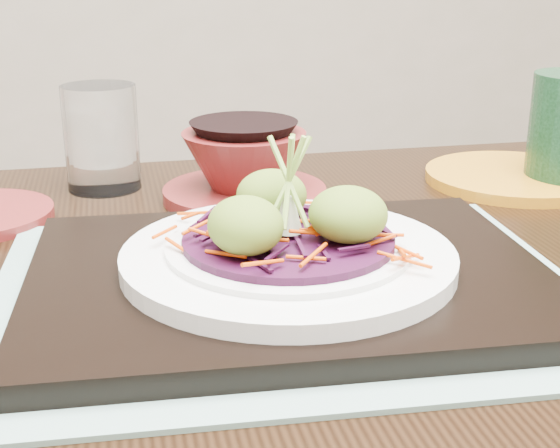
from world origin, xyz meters
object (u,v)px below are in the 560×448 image
object	(u,v)px
white_plate	(288,256)
water_glass	(102,138)
serving_tray	(288,277)
yellow_plate	(514,177)
terracotta_bowl_set	(244,170)
dining_table	(313,375)

from	to	relation	value
white_plate	water_glass	size ratio (longest dim) A/B	2.22
water_glass	serving_tray	bearing A→B (deg)	-72.52
serving_tray	yellow_plate	distance (m)	0.40
terracotta_bowl_set	water_glass	bearing A→B (deg)	147.33
serving_tray	water_glass	bearing A→B (deg)	116.49
dining_table	water_glass	size ratio (longest dim) A/B	10.80
water_glass	yellow_plate	xyz separation A→B (m)	(0.44, -0.12, -0.05)
water_glass	terracotta_bowl_set	distance (m)	0.16
dining_table	water_glass	xyz separation A→B (m)	(-0.14, 0.30, 0.15)
serving_tray	terracotta_bowl_set	distance (m)	0.24
dining_table	serving_tray	distance (m)	0.12
white_plate	yellow_plate	world-z (taller)	white_plate
yellow_plate	serving_tray	bearing A→B (deg)	-148.82
dining_table	water_glass	distance (m)	0.36
white_plate	terracotta_bowl_set	bearing A→B (deg)	82.18
white_plate	yellow_plate	distance (m)	0.40
dining_table	white_plate	xyz separation A→B (m)	(-0.03, -0.03, 0.13)
serving_tray	terracotta_bowl_set	xyz separation A→B (m)	(0.03, 0.24, 0.02)
white_plate	terracotta_bowl_set	world-z (taller)	terracotta_bowl_set
dining_table	white_plate	bearing A→B (deg)	-132.32
dining_table	water_glass	world-z (taller)	water_glass
serving_tray	yellow_plate	xyz separation A→B (m)	(0.34, 0.21, -0.01)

